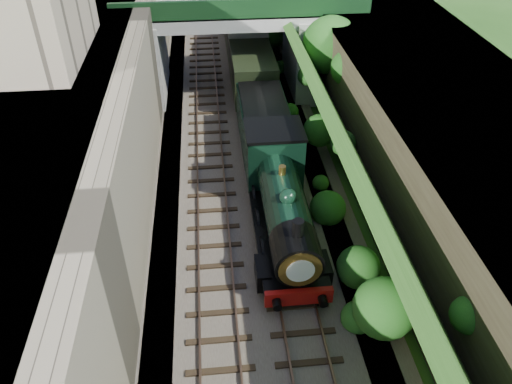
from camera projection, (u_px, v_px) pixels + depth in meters
trackbed at (238, 115)px, 33.32m from camera, size 10.00×90.00×0.20m
retaining_wall at (148, 70)px, 30.84m from camera, size 1.00×90.00×7.00m
street_plateau_left at (90, 72)px, 30.56m from camera, size 6.00×90.00×7.00m
street_plateau_right at (383, 66)px, 32.27m from camera, size 8.00×90.00×6.25m
embankment_slope at (317, 85)px, 31.15m from camera, size 4.88×90.00×6.55m
track_left at (208, 114)px, 33.07m from camera, size 2.50×90.00×0.20m
track_right at (256, 112)px, 33.33m from camera, size 2.50×90.00×0.20m
road_bridge at (246, 35)px, 34.20m from camera, size 16.00×6.40×7.25m
building_near at (33, 12)px, 22.44m from camera, size 4.00×8.00×4.00m
tree at (332, 47)px, 30.86m from camera, size 3.60×3.80×6.60m
locomotive at (282, 201)px, 22.88m from camera, size 3.10×10.22×3.83m
tender at (264, 127)px, 28.91m from camera, size 2.70×6.00×3.05m
coach_front at (245, 43)px, 38.69m from camera, size 2.90×18.00×3.70m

